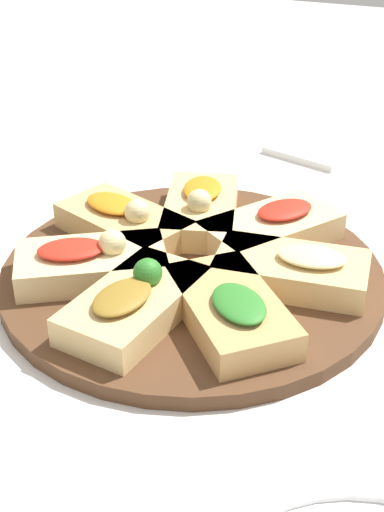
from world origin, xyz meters
name	(u,v)px	position (x,y,z in m)	size (l,w,h in m)	color
ground_plane	(192,281)	(0.00, 0.00, 0.00)	(3.00, 3.00, 0.00)	silver
serving_board	(192,274)	(0.00, 0.00, 0.01)	(0.41, 0.41, 0.02)	#51331E
focaccia_slice_0	(124,222)	(0.10, -0.04, 0.03)	(0.17, 0.13, 0.05)	tan
focaccia_slice_1	(91,262)	(0.09, 0.06, 0.03)	(0.17, 0.15, 0.05)	#E5C689
focaccia_slice_2	(135,303)	(0.02, 0.10, 0.03)	(0.10, 0.16, 0.05)	#DBB775
focaccia_slice_3	(231,310)	(-0.07, 0.08, 0.03)	(0.16, 0.17, 0.04)	tan
focaccia_slice_4	(293,270)	(-0.11, -0.01, 0.03)	(0.16, 0.10, 0.04)	#DBB775
focaccia_slice_5	(271,228)	(-0.06, -0.09, 0.03)	(0.15, 0.17, 0.04)	#E5C689
focaccia_slice_6	(201,209)	(0.03, -0.10, 0.03)	(0.12, 0.17, 0.05)	#DBB775
napkin_stack	(313,149)	(-0.03, -0.40, 0.01)	(0.12, 0.10, 0.01)	white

